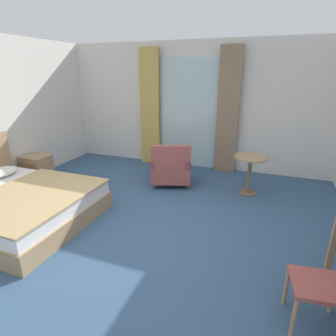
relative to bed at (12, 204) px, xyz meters
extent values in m
cube|color=#38567A|center=(1.82, 0.33, -0.31)|extent=(6.56, 6.72, 0.10)
cube|color=silver|center=(1.82, 3.43, 1.11)|extent=(6.16, 0.12, 2.74)
cube|color=silver|center=(1.71, 3.35, 0.95)|extent=(1.34, 0.02, 2.41)
cube|color=tan|center=(0.82, 3.25, 1.04)|extent=(0.45, 0.10, 2.61)
cube|color=#897056|center=(2.61, 3.25, 1.04)|extent=(0.45, 0.10, 2.61)
cube|color=tan|center=(0.08, 0.00, -0.13)|extent=(2.14, 1.82, 0.26)
cube|color=white|center=(0.08, 0.00, 0.10)|extent=(2.07, 1.76, 0.19)
cube|color=tan|center=(0.43, 0.00, 0.20)|extent=(1.41, 1.80, 0.03)
ellipsoid|color=white|center=(-0.69, 0.44, 0.25)|extent=(0.39, 0.59, 0.13)
cube|color=tan|center=(-0.85, 1.34, 0.00)|extent=(0.51, 0.41, 0.53)
cube|color=#8F704E|center=(-0.85, 1.13, 0.11)|extent=(0.43, 0.01, 0.13)
cube|color=tan|center=(4.20, 0.24, 0.10)|extent=(0.06, 0.06, 0.71)
cube|color=#9E4C47|center=(3.98, -0.46, 0.17)|extent=(0.49, 0.45, 0.04)
cylinder|color=tan|center=(3.76, -0.30, -0.06)|extent=(0.04, 0.04, 0.41)
cylinder|color=tan|center=(3.80, -0.66, -0.06)|extent=(0.04, 0.04, 0.41)
cylinder|color=tan|center=(4.16, -0.26, -0.06)|extent=(0.04, 0.04, 0.41)
cube|color=#9E4C47|center=(1.73, 2.18, -0.01)|extent=(0.94, 0.96, 0.30)
cube|color=#9E4C47|center=(1.83, 1.87, 0.37)|extent=(0.73, 0.34, 0.45)
cube|color=#9E4C47|center=(2.03, 2.27, 0.22)|extent=(0.34, 0.77, 0.16)
cube|color=#9E4C47|center=(1.43, 2.08, 0.22)|extent=(0.34, 0.77, 0.16)
cylinder|color=#4C3D2D|center=(1.92, 2.58, -0.21)|extent=(0.04, 0.04, 0.10)
cylinder|color=#4C3D2D|center=(1.34, 2.39, -0.21)|extent=(0.04, 0.04, 0.10)
cylinder|color=#4C3D2D|center=(2.12, 1.96, -0.21)|extent=(0.04, 0.04, 0.10)
cylinder|color=#4C3D2D|center=(1.54, 1.77, -0.21)|extent=(0.04, 0.04, 0.10)
cylinder|color=tan|center=(3.21, 2.18, 0.43)|extent=(0.57, 0.57, 0.03)
cylinder|color=brown|center=(3.21, 2.18, 0.08)|extent=(0.07, 0.07, 0.68)
cylinder|color=brown|center=(3.21, 2.18, -0.25)|extent=(0.32, 0.32, 0.02)
camera|label=1|loc=(3.42, -2.58, 1.84)|focal=29.02mm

